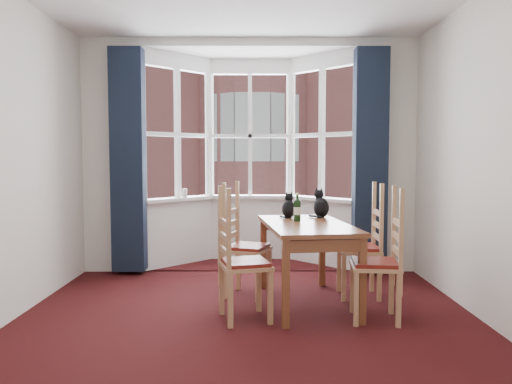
{
  "coord_description": "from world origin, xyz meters",
  "views": [
    {
      "loc": [
        0.07,
        -3.79,
        1.39
      ],
      "look_at": [
        0.08,
        1.05,
        1.05
      ],
      "focal_mm": 35.0,
      "sensor_mm": 36.0,
      "label": 1
    }
  ],
  "objects_px": {
    "chair_left_near": "(235,265)",
    "cat_right": "(321,206)",
    "wine_bottle": "(297,209)",
    "chair_left_far": "(239,248)",
    "dining_table": "(307,234)",
    "candle_tall": "(185,193)",
    "chair_right_far": "(368,250)",
    "cat_left": "(289,208)",
    "chair_right_near": "(386,265)"
  },
  "relations": [
    {
      "from": "chair_left_near",
      "to": "cat_right",
      "type": "bearing_deg",
      "value": 48.34
    },
    {
      "from": "wine_bottle",
      "to": "cat_right",
      "type": "bearing_deg",
      "value": 50.31
    },
    {
      "from": "cat_right",
      "to": "wine_bottle",
      "type": "relative_size",
      "value": 1.14
    },
    {
      "from": "chair_left_far",
      "to": "chair_left_near",
      "type": "bearing_deg",
      "value": -90.85
    },
    {
      "from": "dining_table",
      "to": "candle_tall",
      "type": "bearing_deg",
      "value": 128.61
    },
    {
      "from": "chair_right_far",
      "to": "cat_right",
      "type": "bearing_deg",
      "value": 152.24
    },
    {
      "from": "dining_table",
      "to": "chair_left_near",
      "type": "distance_m",
      "value": 0.84
    },
    {
      "from": "cat_right",
      "to": "cat_left",
      "type": "bearing_deg",
      "value": -173.13
    },
    {
      "from": "chair_left_far",
      "to": "chair_right_far",
      "type": "xyz_separation_m",
      "value": [
        1.28,
        -0.07,
        0.0
      ]
    },
    {
      "from": "chair_left_near",
      "to": "chair_right_near",
      "type": "bearing_deg",
      "value": -0.09
    },
    {
      "from": "wine_bottle",
      "to": "dining_table",
      "type": "bearing_deg",
      "value": -62.88
    },
    {
      "from": "dining_table",
      "to": "wine_bottle",
      "type": "height_order",
      "value": "wine_bottle"
    },
    {
      "from": "chair_left_near",
      "to": "chair_left_far",
      "type": "xyz_separation_m",
      "value": [
        0.01,
        0.8,
        0.0
      ]
    },
    {
      "from": "chair_right_far",
      "to": "cat_right",
      "type": "height_order",
      "value": "cat_right"
    },
    {
      "from": "cat_left",
      "to": "wine_bottle",
      "type": "distance_m",
      "value": 0.3
    },
    {
      "from": "chair_left_near",
      "to": "chair_left_far",
      "type": "bearing_deg",
      "value": 89.15
    },
    {
      "from": "chair_right_near",
      "to": "cat_right",
      "type": "xyz_separation_m",
      "value": [
        -0.43,
        0.96,
        0.41
      ]
    },
    {
      "from": "dining_table",
      "to": "chair_right_far",
      "type": "height_order",
      "value": "chair_right_far"
    },
    {
      "from": "chair_left_far",
      "to": "cat_right",
      "type": "bearing_deg",
      "value": 10.95
    },
    {
      "from": "candle_tall",
      "to": "chair_left_far",
      "type": "bearing_deg",
      "value": -62.37
    },
    {
      "from": "candle_tall",
      "to": "dining_table",
      "type": "bearing_deg",
      "value": -51.39
    },
    {
      "from": "chair_right_near",
      "to": "cat_right",
      "type": "bearing_deg",
      "value": 113.98
    },
    {
      "from": "chair_left_far",
      "to": "chair_right_far",
      "type": "relative_size",
      "value": 1.0
    },
    {
      "from": "cat_left",
      "to": "wine_bottle",
      "type": "bearing_deg",
      "value": -77.72
    },
    {
      "from": "chair_left_far",
      "to": "chair_right_far",
      "type": "height_order",
      "value": "same"
    },
    {
      "from": "wine_bottle",
      "to": "candle_tall",
      "type": "height_order",
      "value": "wine_bottle"
    },
    {
      "from": "chair_left_near",
      "to": "wine_bottle",
      "type": "distance_m",
      "value": 0.95
    },
    {
      "from": "chair_left_far",
      "to": "cat_right",
      "type": "xyz_separation_m",
      "value": [
        0.84,
        0.16,
        0.41
      ]
    },
    {
      "from": "dining_table",
      "to": "wine_bottle",
      "type": "distance_m",
      "value": 0.28
    },
    {
      "from": "dining_table",
      "to": "candle_tall",
      "type": "relative_size",
      "value": 12.82
    },
    {
      "from": "chair_left_near",
      "to": "cat_left",
      "type": "relative_size",
      "value": 3.42
    },
    {
      "from": "chair_left_near",
      "to": "wine_bottle",
      "type": "bearing_deg",
      "value": 47.35
    },
    {
      "from": "cat_left",
      "to": "chair_right_near",
      "type": "bearing_deg",
      "value": -50.31
    },
    {
      "from": "chair_left_near",
      "to": "chair_right_far",
      "type": "height_order",
      "value": "same"
    },
    {
      "from": "chair_right_far",
      "to": "candle_tall",
      "type": "height_order",
      "value": "candle_tall"
    },
    {
      "from": "chair_right_far",
      "to": "wine_bottle",
      "type": "xyz_separation_m",
      "value": [
        -0.72,
        -0.1,
        0.41
      ]
    },
    {
      "from": "chair_right_near",
      "to": "candle_tall",
      "type": "xyz_separation_m",
      "value": [
        -2.01,
        2.22,
        0.45
      ]
    },
    {
      "from": "chair_right_far",
      "to": "cat_left",
      "type": "distance_m",
      "value": 0.9
    },
    {
      "from": "cat_left",
      "to": "cat_right",
      "type": "relative_size",
      "value": 0.88
    },
    {
      "from": "chair_left_near",
      "to": "candle_tall",
      "type": "distance_m",
      "value": 2.38
    },
    {
      "from": "chair_right_near",
      "to": "cat_left",
      "type": "distance_m",
      "value": 1.26
    },
    {
      "from": "chair_right_far",
      "to": "chair_left_far",
      "type": "bearing_deg",
      "value": 176.91
    },
    {
      "from": "cat_left",
      "to": "candle_tall",
      "type": "xyz_separation_m",
      "value": [
        -1.25,
        1.3,
        0.06
      ]
    },
    {
      "from": "chair_right_near",
      "to": "candle_tall",
      "type": "distance_m",
      "value": 3.03
    },
    {
      "from": "chair_left_far",
      "to": "candle_tall",
      "type": "bearing_deg",
      "value": 117.63
    },
    {
      "from": "dining_table",
      "to": "chair_right_near",
      "type": "distance_m",
      "value": 0.81
    },
    {
      "from": "cat_left",
      "to": "wine_bottle",
      "type": "height_order",
      "value": "wine_bottle"
    },
    {
      "from": "dining_table",
      "to": "chair_left_near",
      "type": "bearing_deg",
      "value": -144.06
    },
    {
      "from": "cat_right",
      "to": "chair_left_far",
      "type": "bearing_deg",
      "value": -169.05
    },
    {
      "from": "wine_bottle",
      "to": "cat_left",
      "type": "bearing_deg",
      "value": 102.28
    }
  ]
}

